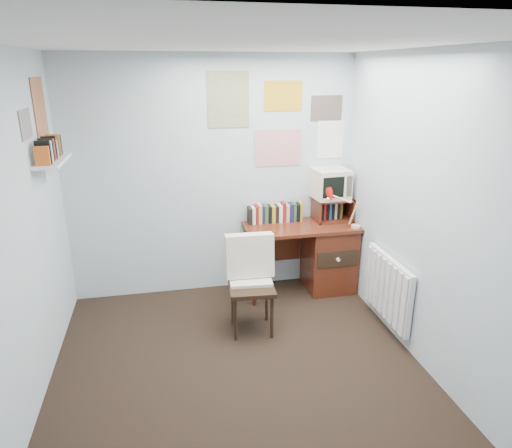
% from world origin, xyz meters
% --- Properties ---
extents(ground, '(3.50, 3.50, 0.00)m').
position_xyz_m(ground, '(0.00, 0.00, 0.00)').
color(ground, black).
rests_on(ground, ground).
extents(back_wall, '(3.00, 0.02, 2.50)m').
position_xyz_m(back_wall, '(0.00, 1.75, 1.25)').
color(back_wall, '#ACB9C4').
rests_on(back_wall, ground).
extents(left_wall, '(0.02, 3.50, 2.50)m').
position_xyz_m(left_wall, '(-1.50, 0.00, 1.25)').
color(left_wall, '#ACB9C4').
rests_on(left_wall, ground).
extents(right_wall, '(0.02, 3.50, 2.50)m').
position_xyz_m(right_wall, '(1.50, 0.00, 1.25)').
color(right_wall, '#ACB9C4').
rests_on(right_wall, ground).
extents(ceiling, '(3.00, 3.50, 0.02)m').
position_xyz_m(ceiling, '(0.00, 0.00, 2.50)').
color(ceiling, white).
rests_on(ceiling, back_wall).
extents(desk, '(1.20, 0.55, 0.76)m').
position_xyz_m(desk, '(1.17, 1.48, 0.41)').
color(desk, '#542213').
rests_on(desk, ground).
extents(desk_chair, '(0.48, 0.46, 0.88)m').
position_xyz_m(desk_chair, '(0.22, 0.78, 0.44)').
color(desk_chair, black).
rests_on(desk_chair, ground).
extents(desk_lamp, '(0.29, 0.26, 0.36)m').
position_xyz_m(desk_lamp, '(1.44, 1.29, 0.94)').
color(desk_lamp, red).
rests_on(desk_lamp, desk).
extents(tv_riser, '(0.40, 0.30, 0.25)m').
position_xyz_m(tv_riser, '(1.29, 1.59, 0.89)').
color(tv_riser, '#542213').
rests_on(tv_riser, desk).
extents(crt_tv, '(0.39, 0.36, 0.34)m').
position_xyz_m(crt_tv, '(1.26, 1.61, 1.18)').
color(crt_tv, beige).
rests_on(crt_tv, tv_riser).
extents(book_row, '(0.60, 0.14, 0.22)m').
position_xyz_m(book_row, '(0.66, 1.66, 0.87)').
color(book_row, '#542213').
rests_on(book_row, desk).
extents(radiator, '(0.09, 0.80, 0.60)m').
position_xyz_m(radiator, '(1.46, 0.55, 0.42)').
color(radiator, white).
rests_on(radiator, right_wall).
extents(wall_shelf, '(0.20, 0.62, 0.24)m').
position_xyz_m(wall_shelf, '(-1.40, 1.10, 1.62)').
color(wall_shelf, white).
rests_on(wall_shelf, left_wall).
extents(posters_back, '(1.20, 0.01, 0.90)m').
position_xyz_m(posters_back, '(0.70, 1.74, 1.85)').
color(posters_back, white).
rests_on(posters_back, back_wall).
extents(posters_left, '(0.01, 0.70, 0.60)m').
position_xyz_m(posters_left, '(-1.49, 1.10, 2.00)').
color(posters_left, white).
rests_on(posters_left, left_wall).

